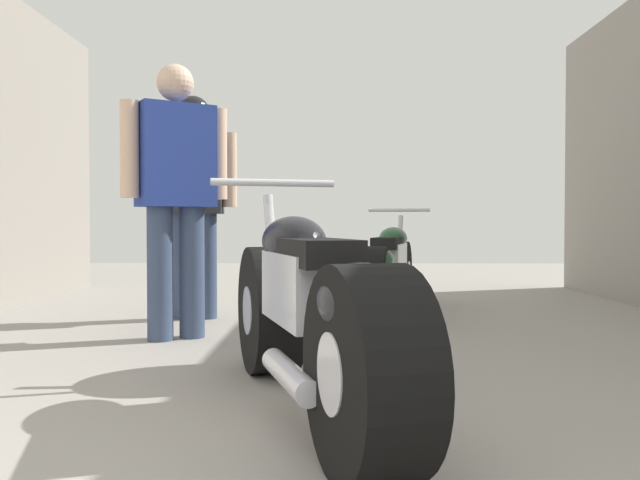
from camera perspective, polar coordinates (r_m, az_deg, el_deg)
name	(u,v)px	position (r m, az deg, el deg)	size (l,w,h in m)	color
ground_plane	(321,352)	(3.72, 0.09, -9.75)	(16.64, 16.64, 0.00)	gray
motorcycle_maroon_cruiser	(308,313)	(2.47, -1.03, -6.42)	(0.86, 1.97, 0.93)	black
motorcycle_black_naked	(389,268)	(5.24, 6.03, -2.47)	(0.70, 1.82, 0.86)	black
mechanic_in_blue	(176,184)	(4.18, -12.49, 4.78)	(0.64, 0.46, 1.71)	#384766
mechanic_with_helmet	(193,186)	(5.06, -11.01, 4.70)	(0.66, 0.26, 1.69)	#384766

